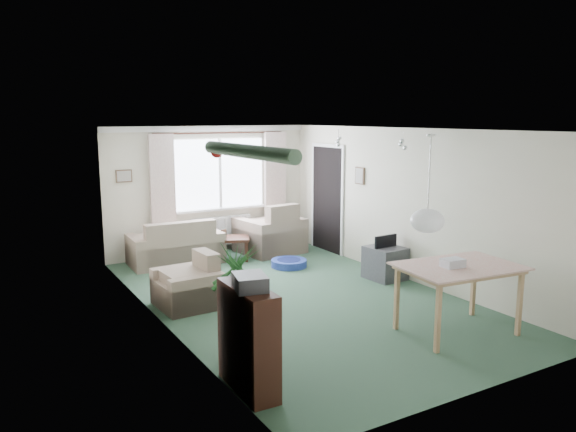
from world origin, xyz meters
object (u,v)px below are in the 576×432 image
armchair_left (187,280)px  tv_cube (385,263)px  coffee_table (224,249)px  bookshelf (248,339)px  houseplant (237,304)px  sofa (175,241)px  dining_table (457,300)px  armchair_corner (270,227)px  pet_bed (289,263)px

armchair_left → tv_cube: size_ratio=1.44×
coffee_table → bookshelf: bearing=-111.1°
houseplant → tv_cube: (3.35, 1.60, -0.37)m
bookshelf → houseplant: bearing=74.5°
coffee_table → bookshelf: bookshelf is taller
tv_cube → sofa: bearing=131.2°
armchair_left → tv_cube: 3.22m
coffee_table → armchair_left: bearing=-124.9°
sofa → dining_table: size_ratio=1.22×
sofa → armchair_left: bearing=76.4°
sofa → dining_table: dining_table is taller
armchair_corner → coffee_table: bearing=-1.8°
bookshelf → houseplant: size_ratio=0.81×
armchair_left → coffee_table: (1.46, 2.09, -0.16)m
sofa → dining_table: (1.84, -4.82, 0.01)m
houseplant → dining_table: (2.62, -0.60, -0.22)m
dining_table → houseplant: bearing=167.2°
dining_table → coffee_table: bearing=102.3°
armchair_corner → coffee_table: size_ratio=1.18×
houseplant → pet_bed: bearing=51.6°
coffee_table → houseplant: (-1.61, -4.02, 0.42)m
armchair_corner → houseplant: 4.88m
pet_bed → armchair_left: bearing=-154.4°
sofa → houseplant: size_ratio=1.26×
bookshelf → tv_cube: (3.54, 2.24, -0.25)m
pet_bed → tv_cube: bearing=-55.6°
armchair_corner → armchair_left: 3.29m
sofa → pet_bed: sofa is taller
armchair_corner → houseplant: size_ratio=0.86×
houseplant → dining_table: 2.69m
sofa → houseplant: bearing=81.3°
armchair_corner → tv_cube: bearing=99.2°
coffee_table → pet_bed: bearing=-52.5°
armchair_corner → coffee_table: 1.04m
armchair_left → bookshelf: bookshelf is taller
sofa → dining_table: bearing=112.6°
sofa → tv_cube: size_ratio=2.78×
houseplant → pet_bed: 3.88m
sofa → coffee_table: sofa is taller
armchair_left → dining_table: bearing=41.2°
sofa → armchair_left: sofa is taller
sofa → houseplant: houseplant is taller
tv_cube → houseplant: bearing=-157.7°
armchair_left → pet_bed: 2.50m
dining_table → armchair_corner: bearing=90.1°
armchair_corner → tv_cube: 2.63m
bookshelf → houseplant: 0.67m
sofa → armchair_left: size_ratio=1.94×
armchair_left → coffee_table: armchair_left is taller
sofa → coffee_table: (0.83, -0.20, -0.19)m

